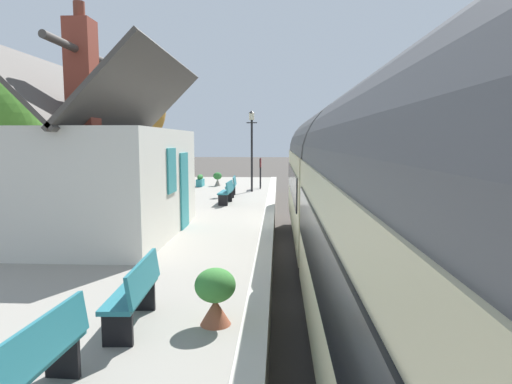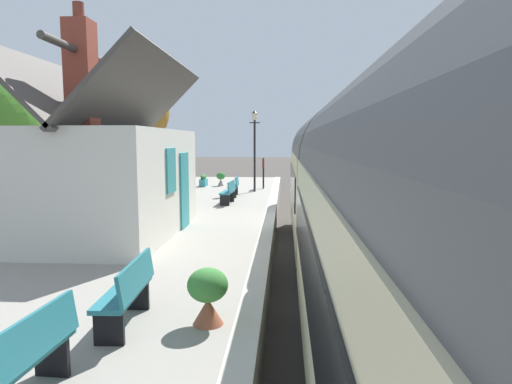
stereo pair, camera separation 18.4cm
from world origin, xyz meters
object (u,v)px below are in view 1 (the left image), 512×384
planter_edge_far (218,178)px  station_sign_board (260,165)px  train (365,197)px  tree_behind_building (131,110)px  planter_under_sign (200,181)px  lamp_post_platform (252,136)px  bench_mid_platform (227,192)px  planter_corner_building (215,294)px  bench_by_lamp (232,186)px  bench_platform_end (135,291)px  bench_near_building (34,361)px  station_building (111,176)px

planter_edge_far → station_sign_board: 2.76m
train → tree_behind_building: 20.08m
planter_under_sign → lamp_post_platform: lamp_post_platform is taller
bench_mid_platform → planter_edge_far: (6.83, 1.31, -0.07)m
planter_corner_building → tree_behind_building: 22.11m
bench_by_lamp → station_sign_board: station_sign_board is taller
train → lamp_post_platform: 12.53m
bench_platform_end → planter_edge_far: bearing=4.6°
train → planter_edge_far: 15.56m
bench_near_building → planter_under_sign: (19.77, 2.04, -0.17)m
bench_platform_end → tree_behind_building: size_ratio=0.19×
bench_platform_end → planter_under_sign: bearing=7.5°
planter_edge_far → tree_behind_building: 6.99m
station_building → bench_by_lamp: 8.53m
tree_behind_building → planter_under_sign: bearing=-118.8°
train → planter_corner_building: 4.38m
train → bench_by_lamp: bearing=20.6°
bench_near_building → lamp_post_platform: lamp_post_platform is taller
station_building → lamp_post_platform: bearing=-16.5°
bench_by_lamp → planter_edge_far: size_ratio=1.92×
train → bench_platform_end: (-3.54, 3.63, -0.81)m
bench_mid_platform → planter_under_sign: 6.91m
bench_by_lamp → planter_edge_far: 4.70m
station_building → lamp_post_platform: (10.08, -3.00, 1.16)m
lamp_post_platform → station_sign_board: (1.44, -0.35, -1.50)m
bench_near_building → tree_behind_building: 23.50m
station_building → station_sign_board: 12.01m
bench_near_building → lamp_post_platform: size_ratio=0.37×
lamp_post_platform → planter_edge_far: bearing=37.9°
planter_edge_far → bench_mid_platform: bearing=-169.1°
station_building → bench_platform_end: 6.13m
station_sign_board → station_building: bearing=163.8°
train → bench_mid_platform: (7.85, 3.76, -0.81)m
tree_behind_building → planter_corner_building: bearing=-158.8°
bench_near_building → planter_corner_building: bearing=-34.4°
bench_near_building → station_sign_board: station_sign_board is taller
bench_by_lamp → lamp_post_platform: lamp_post_platform is taller
train → planter_edge_far: size_ratio=24.35×
station_building → bench_platform_end: station_building is taller
bench_mid_platform → planter_corner_building: (-11.27, -1.17, -0.06)m
bench_by_lamp → station_building: bearing=164.7°
planter_corner_building → planter_edge_far: size_ratio=1.03×
station_building → planter_under_sign: station_building is taller
planter_under_sign → bench_near_building: bearing=-174.1°
bench_platform_end → lamp_post_platform: 15.78m
bench_mid_platform → planter_edge_far: bench_mid_platform is taller
bench_platform_end → tree_behind_building: tree_behind_building is taller
train → bench_platform_end: size_ratio=12.67×
planter_under_sign → station_sign_board: size_ratio=0.57×
tree_behind_building → station_building: bearing=-163.4°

